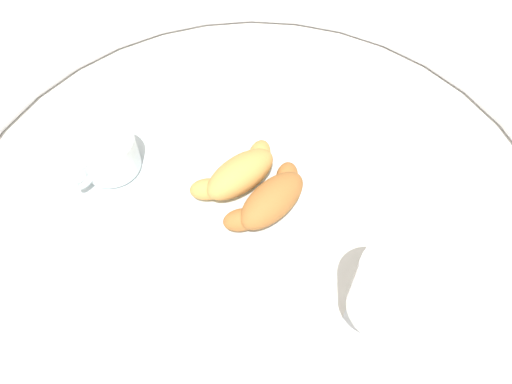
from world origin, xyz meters
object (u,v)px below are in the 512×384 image
(croissant_large, at_px, (270,199))
(croissant_small, at_px, (239,173))
(pastry_plate, at_px, (256,200))
(juice_glass_left, at_px, (390,293))
(coffee_cup_near, at_px, (109,158))

(croissant_large, height_order, croissant_small, same)
(pastry_plate, bearing_deg, juice_glass_left, -108.29)
(pastry_plate, relative_size, croissant_small, 1.73)
(croissant_large, distance_m, croissant_small, 0.05)
(juice_glass_left, bearing_deg, croissant_large, 70.93)
(pastry_plate, relative_size, coffee_cup_near, 1.67)
(croissant_large, xyz_separation_m, coffee_cup_near, (-0.05, 0.22, -0.01))
(pastry_plate, height_order, croissant_small, croissant_small)
(pastry_plate, relative_size, juice_glass_left, 1.62)
(croissant_small, relative_size, juice_glass_left, 0.94)
(croissant_large, height_order, coffee_cup_near, croissant_large)
(croissant_large, xyz_separation_m, croissant_small, (0.01, 0.05, 0.00))
(croissant_small, height_order, juice_glass_left, juice_glass_left)
(coffee_cup_near, bearing_deg, croissant_large, -76.51)
(croissant_large, relative_size, coffee_cup_near, 0.99)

